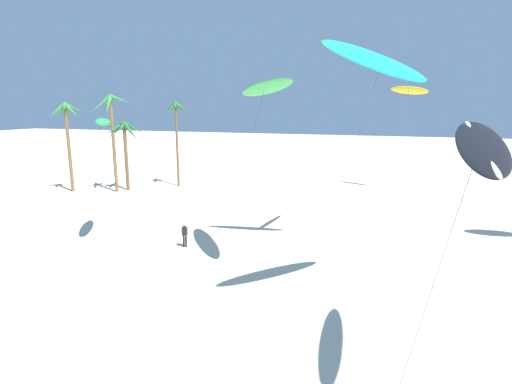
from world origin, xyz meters
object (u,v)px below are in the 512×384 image
palm_tree_2 (124,135)px  palm_tree_0 (67,119)px  palm_tree_1 (112,113)px  flying_kite_3 (480,145)px  palm_tree_3 (176,114)px  flying_kite_2 (103,122)px  person_near_left (185,234)px  flying_kite_7 (264,88)px  flying_kite_1 (380,63)px  flying_kite_5 (409,90)px

palm_tree_2 → palm_tree_0: bearing=-154.1°
palm_tree_1 → flying_kite_3: 41.98m
palm_tree_3 → flying_kite_2: palm_tree_3 is taller
palm_tree_2 → person_near_left: 23.55m
palm_tree_0 → flying_kite_7: flying_kite_7 is taller
flying_kite_3 → person_near_left: 20.99m
palm_tree_3 → flying_kite_1: bearing=-46.1°
flying_kite_3 → flying_kite_5: 37.15m
palm_tree_2 → flying_kite_3: bearing=-39.6°
flying_kite_1 → palm_tree_0: bearing=151.9°
palm_tree_0 → palm_tree_2: palm_tree_0 is taller
flying_kite_3 → flying_kite_7: 13.80m
palm_tree_0 → flying_kite_3: palm_tree_0 is taller
palm_tree_0 → flying_kite_3: size_ratio=1.08×
palm_tree_3 → flying_kite_5: size_ratio=0.84×
person_near_left → flying_kite_1: bearing=-23.5°
flying_kite_2 → flying_kite_5: size_ratio=0.80×
palm_tree_1 → palm_tree_3: palm_tree_1 is taller
palm_tree_3 → flying_kite_7: (18.32, -21.71, 1.96)m
palm_tree_2 → flying_kite_5: (31.33, 10.12, 5.03)m
palm_tree_2 → palm_tree_3: (4.48, 4.37, 2.27)m
flying_kite_2 → flying_kite_3: (21.64, -10.12, -0.09)m
palm_tree_0 → flying_kite_1: flying_kite_1 is taller
flying_kite_1 → flying_kite_7: 7.79m
palm_tree_0 → flying_kite_1: (35.02, -18.73, 3.23)m
palm_tree_2 → palm_tree_3: 6.66m
flying_kite_5 → flying_kite_7: bearing=-107.2°
flying_kite_5 → person_near_left: flying_kite_5 is taller
flying_kite_2 → flying_kite_3: bearing=-25.1°
flying_kite_1 → flying_kite_7: (-6.54, 4.15, -0.78)m
flying_kite_1 → person_near_left: flying_kite_1 is taller
palm_tree_1 → flying_kite_5: 33.94m
palm_tree_1 → flying_kite_2: (11.48, -15.66, -0.35)m
flying_kite_7 → palm_tree_1: bearing=145.3°
palm_tree_0 → palm_tree_3: size_ratio=0.99×
flying_kite_1 → flying_kite_2: size_ratio=1.28×
flying_kite_2 → flying_kite_5: (20.45, 26.89, 2.85)m
palm_tree_0 → palm_tree_2: size_ratio=1.27×
palm_tree_3 → person_near_left: bearing=-59.5°
palm_tree_0 → flying_kite_5: 39.31m
flying_kite_5 → flying_kite_2: bearing=-127.2°
palm_tree_2 → flying_kite_2: (10.88, -16.77, 2.17)m
flying_kite_2 → flying_kite_7: bearing=-2.7°
flying_kite_1 → flying_kite_2: (-18.47, 4.71, -2.83)m
flying_kite_2 → person_near_left: bearing=9.1°
palm_tree_1 → flying_kite_2: size_ratio=1.13×
flying_kite_3 → palm_tree_0: bearing=147.7°
flying_kite_2 → flying_kite_3: 23.90m
flying_kite_1 → person_near_left: size_ratio=7.30×
palm_tree_0 → flying_kite_7: 32.09m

